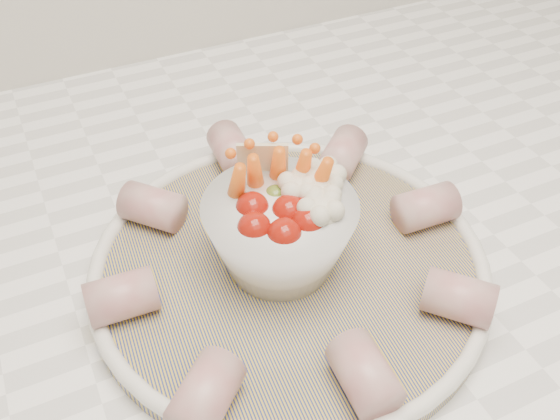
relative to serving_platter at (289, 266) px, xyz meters
name	(u,v)px	position (x,y,z in m)	size (l,w,h in m)	color
serving_platter	(289,266)	(0.00, 0.00, 0.00)	(0.33, 0.33, 0.02)	navy
veggie_bowl	(283,226)	(0.00, 0.00, 0.04)	(0.12, 0.12, 0.09)	white
cured_meat_rolls	(288,247)	(0.00, 0.00, 0.02)	(0.30, 0.31, 0.03)	#A84C50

